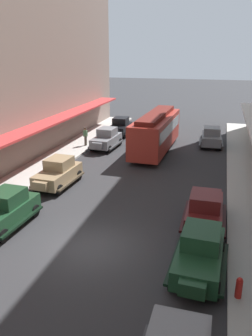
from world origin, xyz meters
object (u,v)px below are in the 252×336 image
(parked_car_4, at_px, (211,136))
(parked_car_0, at_px, (58,172))
(parked_car_1, at_px, (200,251))
(parked_car_6, at_px, (205,209))
(parked_car_2, at_px, (120,126))
(parked_car_7, at_px, (106,138))
(pedestrian_1, at_px, (85,136))
(parked_car_5, at_px, (5,209))
(streetcar, at_px, (156,131))
(fire_hydrant, at_px, (239,287))

(parked_car_4, bearing_deg, parked_car_0, -125.98)
(parked_car_1, height_order, parked_car_6, same)
(parked_car_2, xyz_separation_m, parked_car_6, (9.74, -17.65, 0.00))
(parked_car_7, distance_m, pedestrian_1, 2.01)
(parked_car_1, bearing_deg, parked_car_6, 90.46)
(parked_car_5, distance_m, parked_car_7, 15.19)
(parked_car_6, bearing_deg, parked_car_0, 162.92)
(parked_car_7, height_order, streetcar, streetcar)
(parked_car_2, bearing_deg, fire_hydrant, -63.88)
(parked_car_4, relative_size, pedestrian_1, 2.58)
(parked_car_6, bearing_deg, parked_car_1, -89.54)
(parked_car_0, height_order, parked_car_6, same)
(parked_car_0, distance_m, parked_car_1, 11.85)
(parked_car_2, bearing_deg, parked_car_1, -65.68)
(parked_car_2, bearing_deg, parked_car_4, -11.40)
(parked_car_5, xyz_separation_m, parked_car_7, (0.16, 15.19, 0.00))
(streetcar, height_order, fire_hydrant, streetcar)
(parked_car_0, xyz_separation_m, parked_car_2, (-0.15, 14.70, 0.00))
(parked_car_5, bearing_deg, parked_car_4, 63.22)
(parked_car_5, xyz_separation_m, fire_hydrant, (11.15, -2.52, -0.38))
(parked_car_6, relative_size, fire_hydrant, 5.20)
(parked_car_4, bearing_deg, pedestrian_1, -162.97)
(parked_car_5, relative_size, parked_car_7, 1.00)
(fire_hydrant, bearing_deg, parked_car_6, 105.89)
(parked_car_2, bearing_deg, parked_car_6, -61.11)
(pedestrian_1, bearing_deg, parked_car_0, -78.52)
(parked_car_1, bearing_deg, parked_car_4, 90.97)
(parked_car_2, xyz_separation_m, parked_car_5, (0.09, -20.42, 0.00))
(parked_car_2, relative_size, parked_car_4, 0.99)
(streetcar, bearing_deg, parked_car_0, -115.87)
(parked_car_5, relative_size, parked_car_6, 1.01)
(streetcar, bearing_deg, parked_car_2, 133.06)
(parked_car_5, bearing_deg, pedestrian_1, 96.99)
(parked_car_4, height_order, parked_car_6, same)
(parked_car_2, distance_m, pedestrian_1, 5.61)
(parked_car_6, xyz_separation_m, parked_car_7, (-9.49, 12.42, 0.00))
(parked_car_4, relative_size, parked_car_6, 1.01)
(parked_car_1, relative_size, parked_car_7, 1.00)
(parked_car_1, bearing_deg, parked_car_2, 114.32)
(parked_car_1, bearing_deg, streetcar, 106.80)
(parked_car_0, bearing_deg, parked_car_4, 54.02)
(fire_hydrant, bearing_deg, parked_car_4, 94.91)
(parked_car_6, xyz_separation_m, streetcar, (-4.95, 12.52, 0.96))
(parked_car_4, xyz_separation_m, parked_car_7, (-9.19, -3.33, 0.00))
(parked_car_4, xyz_separation_m, parked_car_5, (-9.34, -18.51, 0.00))
(parked_car_1, distance_m, parked_car_7, 18.96)
(parked_car_6, bearing_deg, parked_car_7, 127.38)
(parked_car_0, xyz_separation_m, parked_car_5, (-0.05, -5.71, 0.00))
(parked_car_4, bearing_deg, fire_hydrant, -85.09)
(parked_car_2, xyz_separation_m, fire_hydrant, (11.24, -22.93, -0.38))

